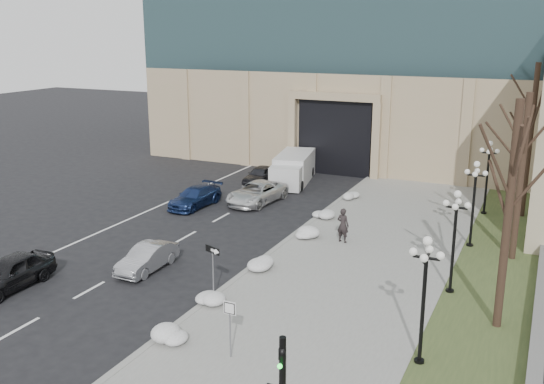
% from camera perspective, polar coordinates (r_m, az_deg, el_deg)
% --- Properties ---
extents(sidewalk, '(9.00, 40.00, 0.12)m').
position_cam_1_polar(sidewalk, '(30.70, 7.91, -6.71)').
color(sidewalk, gray).
rests_on(sidewalk, ground).
extents(curb, '(0.30, 40.00, 0.14)m').
position_cam_1_polar(curb, '(32.18, 0.21, -5.49)').
color(curb, gray).
rests_on(curb, ground).
extents(grass_strip, '(4.00, 40.00, 0.10)m').
position_cam_1_polar(grass_strip, '(29.65, 20.11, -8.36)').
color(grass_strip, '#374723').
rests_on(grass_strip, ground).
extents(stone_wall, '(0.50, 30.00, 0.70)m').
position_cam_1_polar(stone_wall, '(31.36, 24.16, -6.90)').
color(stone_wall, slate).
rests_on(stone_wall, ground).
extents(car_a, '(1.84, 4.48, 1.52)m').
position_cam_1_polar(car_a, '(29.99, -23.48, -6.98)').
color(car_a, black).
rests_on(car_a, ground).
extents(car_b, '(1.36, 3.79, 1.24)m').
position_cam_1_polar(car_b, '(30.21, -11.67, -6.11)').
color(car_b, '#939499').
rests_on(car_b, ground).
extents(car_c, '(2.08, 4.60, 1.31)m').
position_cam_1_polar(car_c, '(40.29, -7.25, -0.47)').
color(car_c, navy).
rests_on(car_c, ground).
extents(car_d, '(2.92, 5.36, 1.43)m').
position_cam_1_polar(car_d, '(40.79, -1.44, -0.07)').
color(car_d, silver).
rests_on(car_d, ground).
extents(car_e, '(1.57, 3.90, 1.33)m').
position_cam_1_polar(car_e, '(46.00, -1.09, 1.62)').
color(car_e, '#29292D').
rests_on(car_e, ground).
extents(pedestrian, '(0.77, 0.58, 1.92)m').
position_cam_1_polar(pedestrian, '(33.15, 6.69, -3.12)').
color(pedestrian, black).
rests_on(pedestrian, sidewalk).
extents(box_truck, '(3.62, 7.06, 2.14)m').
position_cam_1_polar(box_truck, '(46.21, 1.99, 2.16)').
color(box_truck, beige).
rests_on(box_truck, ground).
extents(one_way_sign, '(0.89, 0.47, 2.45)m').
position_cam_1_polar(one_way_sign, '(25.95, -5.42, -6.12)').
color(one_way_sign, slate).
rests_on(one_way_sign, ground).
extents(keep_sign, '(0.48, 0.07, 2.25)m').
position_cam_1_polar(keep_sign, '(21.63, -3.98, -11.69)').
color(keep_sign, slate).
rests_on(keep_sign, ground).
extents(snow_clump_b, '(1.10, 1.60, 0.36)m').
position_cam_1_polar(snow_clump_b, '(23.20, -10.22, -13.73)').
color(snow_clump_b, silver).
rests_on(snow_clump_b, sidewalk).
extents(snow_clump_c, '(1.10, 1.60, 0.36)m').
position_cam_1_polar(snow_clump_c, '(26.46, -5.63, -9.76)').
color(snow_clump_c, silver).
rests_on(snow_clump_c, sidewalk).
extents(snow_clump_d, '(1.10, 1.60, 0.36)m').
position_cam_1_polar(snow_clump_d, '(29.62, -1.19, -6.89)').
color(snow_clump_d, silver).
rests_on(snow_clump_d, sidewalk).
extents(snow_clump_e, '(1.10, 1.60, 0.36)m').
position_cam_1_polar(snow_clump_e, '(33.86, 2.82, -4.03)').
color(snow_clump_e, silver).
rests_on(snow_clump_e, sidewalk).
extents(snow_clump_f, '(1.10, 1.60, 0.36)m').
position_cam_1_polar(snow_clump_f, '(37.39, 4.87, -2.20)').
color(snow_clump_f, silver).
rests_on(snow_clump_f, sidewalk).
extents(snow_clump_g, '(1.10, 1.60, 0.36)m').
position_cam_1_polar(snow_clump_g, '(41.76, 7.47, -0.42)').
color(snow_clump_g, silver).
rests_on(snow_clump_g, sidewalk).
extents(lamppost_a, '(1.18, 1.18, 4.76)m').
position_cam_1_polar(lamppost_a, '(21.32, 14.17, -8.35)').
color(lamppost_a, black).
rests_on(lamppost_a, ground).
extents(lamppost_b, '(1.18, 1.18, 4.76)m').
position_cam_1_polar(lamppost_b, '(27.35, 16.84, -3.27)').
color(lamppost_b, black).
rests_on(lamppost_b, ground).
extents(lamppost_c, '(1.18, 1.18, 4.76)m').
position_cam_1_polar(lamppost_c, '(33.56, 18.51, -0.04)').
color(lamppost_c, black).
rests_on(lamppost_c, ground).
extents(lamppost_d, '(1.18, 1.18, 4.76)m').
position_cam_1_polar(lamppost_d, '(39.87, 19.66, 2.18)').
color(lamppost_d, black).
rests_on(lamppost_d, ground).
extents(tree_near, '(3.20, 3.20, 9.00)m').
position_cam_1_polar(tree_near, '(24.03, 21.61, 0.63)').
color(tree_near, black).
rests_on(tree_near, ground).
extents(tree_mid, '(3.20, 3.20, 8.50)m').
position_cam_1_polar(tree_mid, '(31.91, 22.57, 3.31)').
color(tree_mid, black).
rests_on(tree_mid, ground).
extents(tree_far, '(3.20, 3.20, 9.50)m').
position_cam_1_polar(tree_far, '(39.71, 23.30, 6.31)').
color(tree_far, black).
rests_on(tree_far, ground).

